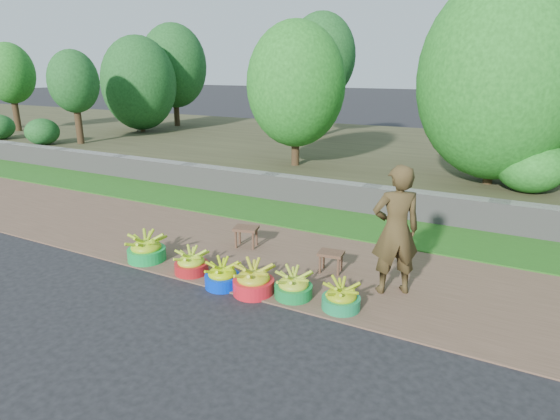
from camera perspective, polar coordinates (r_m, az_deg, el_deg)
The scene contains 15 objects.
ground_plane at distance 5.74m, azimuth -1.93°, elevation -11.24°, with size 120.00×120.00×0.00m, color black.
dirt_shoulder at distance 6.73m, azimuth 3.49°, elevation -6.73°, with size 80.00×2.50×0.02m, color brown.
grass_verge at distance 8.47m, azimuth 9.26°, elevation -1.80°, with size 80.00×1.50×0.04m, color #255F19.
retaining_wall at distance 9.17m, azimuth 11.12°, elevation 1.22°, with size 80.00×0.35×0.55m, color slate.
earth_bank at distance 13.82m, azimuth 17.38°, elevation 5.93°, with size 80.00×10.00×0.50m, color #3D3C23.
vegetation at distance 11.32m, azimuth 24.61°, elevation 13.99°, with size 31.81×7.64×4.51m.
basin_a at distance 7.09m, azimuth -15.98°, elevation -4.62°, with size 0.55×0.55×0.41m.
basin_b at distance 6.53m, azimuth -10.77°, elevation -6.42°, with size 0.46×0.46×0.34m.
basin_c at distance 6.11m, azimuth -7.04°, elevation -7.94°, with size 0.46×0.46×0.34m.
basin_d at distance 5.89m, azimuth -3.25°, elevation -8.58°, with size 0.52×0.52×0.39m.
basin_e at distance 5.78m, azimuth 1.65°, elevation -9.27°, with size 0.47×0.47×0.35m.
basin_f at distance 5.57m, azimuth 7.47°, elevation -10.58°, with size 0.45×0.45×0.34m.
stool_left at distance 7.30m, azimuth -4.16°, elevation -2.58°, with size 0.43×0.37×0.32m.
stool_right at distance 6.43m, azimuth 6.23°, elevation -5.61°, with size 0.36×0.29×0.29m.
vendor_woman at distance 5.82m, azimuth 13.92°, elevation -2.42°, with size 0.59×0.39×1.62m, color black.
Camera 1 is at (2.58, -4.35, 2.71)m, focal length 30.00 mm.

